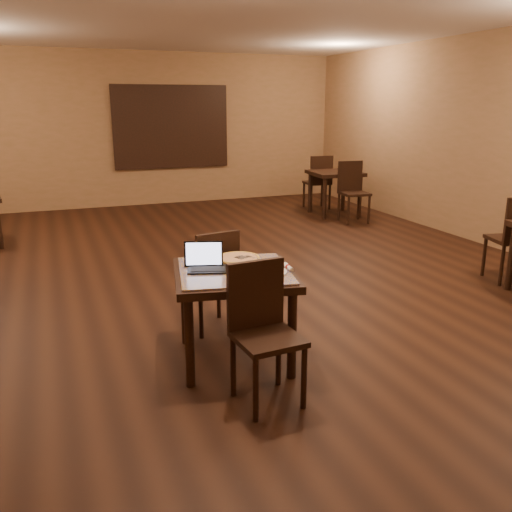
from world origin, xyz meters
name	(u,v)px	position (x,y,z in m)	size (l,w,h in m)	color
ground	(225,271)	(0.00, 0.00, 0.00)	(10.00, 10.00, 0.00)	black
wall_back	(146,130)	(0.00, 5.00, 1.50)	(8.00, 0.02, 3.00)	#936A4B
wall_right	(490,141)	(4.00, 0.00, 1.50)	(0.02, 10.00, 3.00)	#936A4B
ceiling	(220,9)	(0.00, 0.00, 3.00)	(8.00, 10.00, 0.02)	silver
mural	(171,127)	(0.50, 4.96, 1.55)	(2.34, 0.05, 1.64)	#22517F
tiled_table	(234,282)	(-0.66, -2.31, 0.66)	(1.08, 1.08, 0.76)	black
chair_main_near	(262,324)	(-0.66, -2.92, 0.55)	(0.46, 0.46, 0.98)	black
chair_main_far	(213,275)	(-0.64, -1.69, 0.53)	(0.47, 0.47, 0.94)	black
laptop	(206,262)	(-0.86, -2.21, 0.82)	(0.35, 0.32, 0.21)	black
plate	(269,272)	(-0.44, -2.49, 0.77)	(0.28, 0.28, 0.02)	white
pizza_slice	(269,270)	(-0.44, -2.49, 0.79)	(0.20, 0.20, 0.02)	beige
pizza_pan	(238,260)	(-0.54, -2.07, 0.77)	(0.38, 0.38, 0.01)	silver
pizza_whole	(238,258)	(-0.54, -2.07, 0.78)	(0.35, 0.35, 0.02)	beige
spatula	(242,257)	(-0.52, -2.09, 0.79)	(0.09, 0.23, 0.01)	silver
napkin_roll	(288,267)	(-0.26, -2.45, 0.78)	(0.05, 0.17, 0.04)	white
other_table_a	(335,179)	(3.00, 2.65, 0.67)	(0.93, 0.93, 0.81)	black
other_table_a_chair_near	(352,188)	(3.01, 2.04, 0.59)	(0.49, 0.49, 1.05)	black
other_table_a_chair_far	(319,179)	(2.99, 3.26, 0.59)	(0.49, 0.49, 1.05)	black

